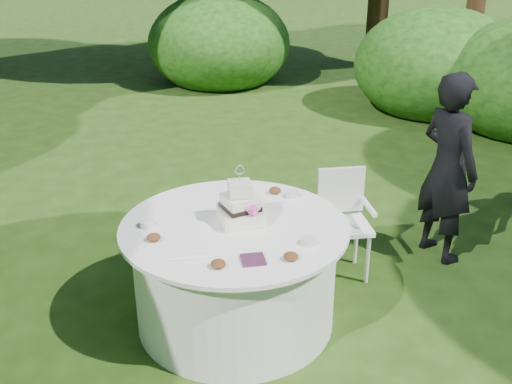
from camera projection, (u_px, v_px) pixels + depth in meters
ground at (236, 318)px, 4.37m from camera, size 80.00×80.00×0.00m
napkins at (253, 260)px, 3.61m from camera, size 0.14×0.14×0.02m
feather_plume at (200, 256)px, 3.66m from camera, size 0.48×0.07×0.01m
guest at (448, 168)px, 4.91m from camera, size 0.54×0.67×1.60m
table at (235, 273)px, 4.21m from camera, size 1.56×1.56×0.77m
cake at (240, 207)px, 4.04m from camera, size 0.30×0.30×0.42m
chair at (343, 214)px, 4.79m from camera, size 0.40×0.39×0.87m
votives at (250, 219)px, 4.09m from camera, size 1.18×0.83×0.04m
petal_cups at (236, 234)px, 3.88m from camera, size 1.01×1.08×0.05m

